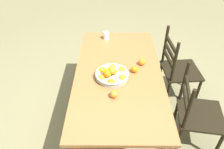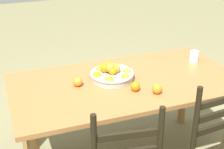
{
  "view_description": "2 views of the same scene",
  "coord_description": "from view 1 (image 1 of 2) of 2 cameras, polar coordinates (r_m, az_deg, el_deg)",
  "views": [
    {
      "loc": [
        1.81,
        -0.06,
        2.19
      ],
      "look_at": [
        0.08,
        -0.07,
        0.8
      ],
      "focal_mm": 35.32,
      "sensor_mm": 36.0,
      "label": 1
    },
    {
      "loc": [
        0.89,
        2.14,
        1.94
      ],
      "look_at": [
        0.08,
        -0.07,
        0.8
      ],
      "focal_mm": 54.39,
      "sensor_mm": 36.0,
      "label": 2
    }
  ],
  "objects": [
    {
      "name": "orange_loose_0",
      "position": [
        2.01,
        0.51,
        -5.1
      ],
      "size": [
        0.07,
        0.07,
        0.07
      ],
      "primitive_type": "sphere",
      "color": "orange",
      "rests_on": "dining_table"
    },
    {
      "name": "drinking_glass",
      "position": [
        2.86,
        -1.5,
        10.02
      ],
      "size": [
        0.07,
        0.07,
        0.1
      ],
      "primitive_type": "cylinder",
      "color": "silver",
      "rests_on": "dining_table"
    },
    {
      "name": "dining_table",
      "position": [
        2.37,
        1.64,
        -1.48
      ],
      "size": [
        1.74,
        0.91,
        0.76
      ],
      "color": "#8F5D32",
      "rests_on": "ground"
    },
    {
      "name": "ground_plane",
      "position": [
        2.84,
        1.4,
        -11.56
      ],
      "size": [
        12.0,
        12.0,
        0.0
      ],
      "primitive_type": "plane",
      "color": "#716D4B"
    },
    {
      "name": "chair_by_cabinet",
      "position": [
        2.94,
        16.61,
        1.22
      ],
      "size": [
        0.49,
        0.49,
        0.99
      ],
      "rotation": [
        0.0,
        0.0,
        3.23
      ],
      "color": "black",
      "rests_on": "ground"
    },
    {
      "name": "orange_loose_1",
      "position": [
        2.42,
        7.73,
        3.25
      ],
      "size": [
        0.07,
        0.07,
        0.07
      ],
      "primitive_type": "sphere",
      "color": "orange",
      "rests_on": "dining_table"
    },
    {
      "name": "fruit_bowl",
      "position": [
        2.21,
        -0.11,
        0.05
      ],
      "size": [
        0.34,
        0.34,
        0.13
      ],
      "color": "#999F94",
      "rests_on": "dining_table"
    },
    {
      "name": "orange_loose_2",
      "position": [
        2.3,
        5.83,
        1.35
      ],
      "size": [
        0.07,
        0.07,
        0.07
      ],
      "primitive_type": "sphere",
      "color": "orange",
      "rests_on": "dining_table"
    },
    {
      "name": "chair_near_window",
      "position": [
        2.49,
        21.0,
        -9.45
      ],
      "size": [
        0.52,
        0.52,
        0.93
      ],
      "rotation": [
        0.0,
        0.0,
        2.99
      ],
      "color": "black",
      "rests_on": "ground"
    }
  ]
}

